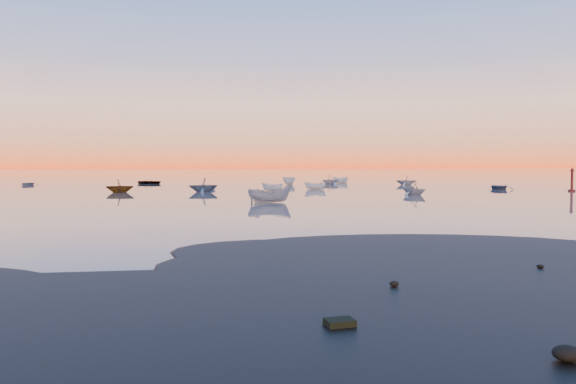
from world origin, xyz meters
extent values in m
plane|color=#6B5F59|center=(0.00, 100.00, 0.00)|extent=(600.00, 600.00, 0.00)
imported|color=gray|center=(-3.48, 29.32, 0.00)|extent=(1.94, 4.14, 1.40)
imported|color=gray|center=(14.40, 39.78, 0.00)|extent=(3.49, 3.02, 1.13)
cylinder|color=#410F0E|center=(38.04, 45.37, 0.05)|extent=(0.91, 0.91, 0.30)
cylinder|color=#410F0E|center=(38.04, 45.37, 1.31)|extent=(0.32, 0.32, 2.63)
cone|color=#410F0E|center=(38.04, 45.37, 2.88)|extent=(0.61, 0.61, 0.51)
camera|label=1|loc=(-9.11, -21.77, 3.54)|focal=35.00mm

